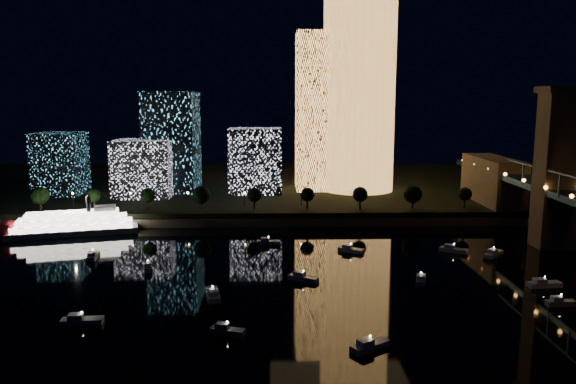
% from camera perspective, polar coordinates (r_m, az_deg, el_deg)
% --- Properties ---
extents(ground, '(520.00, 520.00, 0.00)m').
position_cam_1_polar(ground, '(130.78, 8.75, -11.43)').
color(ground, black).
rests_on(ground, ground).
extents(far_bank, '(420.00, 160.00, 5.00)m').
position_cam_1_polar(far_bank, '(284.45, 3.13, 0.64)').
color(far_bank, black).
rests_on(far_bank, ground).
extents(seawall, '(420.00, 6.00, 3.00)m').
position_cam_1_polar(seawall, '(208.30, 4.82, -2.97)').
color(seawall, '#6B5E4C').
rests_on(seawall, ground).
extents(tower_cylindrical, '(34.00, 34.00, 87.65)m').
position_cam_1_polar(tower_cylindrical, '(255.36, 7.21, 10.02)').
color(tower_cylindrical, '#FFAB51').
rests_on(tower_cylindrical, far_bank).
extents(tower_rectangular, '(22.09, 22.09, 70.28)m').
position_cam_1_polar(tower_rectangular, '(257.90, 3.30, 8.12)').
color(tower_rectangular, '#FFAB51').
rests_on(tower_rectangular, far_bank).
extents(midrise_blocks, '(105.91, 40.59, 44.26)m').
position_cam_1_polar(midrise_blocks, '(254.25, -12.37, 3.82)').
color(midrise_blocks, white).
rests_on(midrise_blocks, far_bank).
extents(riverboat, '(46.55, 20.10, 13.78)m').
position_cam_1_polar(riverboat, '(207.17, -21.52, -3.11)').
color(riverboat, silver).
rests_on(riverboat, ground).
extents(motorboats, '(126.75, 81.36, 2.78)m').
position_cam_1_polar(motorboats, '(146.99, 4.02, -8.61)').
color(motorboats, silver).
rests_on(motorboats, ground).
extents(esplanade_trees, '(165.97, 6.99, 8.99)m').
position_cam_1_polar(esplanade_trees, '(211.42, -3.85, -0.29)').
color(esplanade_trees, black).
rests_on(esplanade_trees, far_bank).
extents(street_lamps, '(132.70, 0.70, 5.65)m').
position_cam_1_polar(street_lamps, '(217.69, -4.43, -0.40)').
color(street_lamps, black).
rests_on(street_lamps, far_bank).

